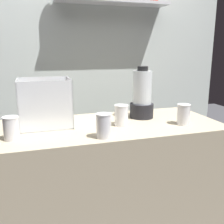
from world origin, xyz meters
name	(u,v)px	position (x,y,z in m)	size (l,w,h in m)	color
counter	(112,187)	(0.00, 0.00, 0.45)	(1.40, 0.64, 0.90)	tan
back_wall_unit	(87,61)	(0.01, 0.77, 1.27)	(2.60, 0.24, 2.50)	silver
carrot_display_bin	(45,111)	(-0.41, 0.08, 0.99)	(0.31, 0.24, 0.30)	white
blender_pitcher	(142,97)	(0.25, 0.10, 1.05)	(0.17, 0.17, 0.36)	black
juice_cup_carrot_far_left	(11,130)	(-0.60, -0.13, 0.95)	(0.08, 0.08, 0.13)	white
juice_cup_mango_left	(104,127)	(-0.12, -0.24, 0.96)	(0.08, 0.08, 0.14)	white
juice_cup_orange_middle	(121,117)	(0.05, -0.04, 0.96)	(0.09, 0.09, 0.13)	white
juice_cup_orange_right	(183,115)	(0.43, -0.14, 0.96)	(0.08, 0.08, 0.13)	white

